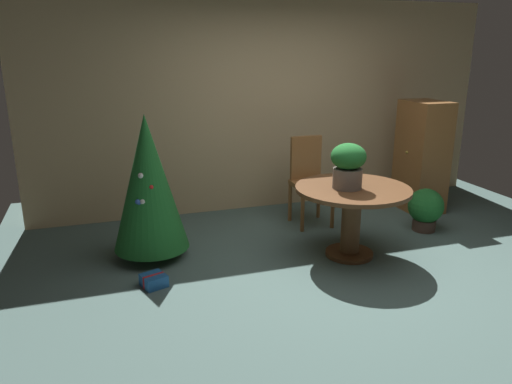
% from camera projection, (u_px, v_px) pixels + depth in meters
% --- Properties ---
extents(ground_plane, '(6.60, 6.60, 0.00)m').
position_uv_depth(ground_plane, '(348.00, 273.00, 4.56)').
color(ground_plane, '#4C6660').
extents(back_wall_panel, '(6.00, 0.10, 2.60)m').
position_uv_depth(back_wall_panel, '(270.00, 107.00, 6.19)').
color(back_wall_panel, tan).
rests_on(back_wall_panel, ground_plane).
extents(round_dining_table, '(1.12, 1.12, 0.72)m').
position_uv_depth(round_dining_table, '(352.00, 205.00, 4.81)').
color(round_dining_table, brown).
rests_on(round_dining_table, ground_plane).
extents(flower_vase, '(0.34, 0.34, 0.44)m').
position_uv_depth(flower_vase, '(348.00, 164.00, 4.66)').
color(flower_vase, '#665B51').
rests_on(flower_vase, round_dining_table).
extents(wooden_chair_far, '(0.42, 0.42, 1.03)m').
position_uv_depth(wooden_chair_far, '(309.00, 176.00, 5.74)').
color(wooden_chair_far, brown).
rests_on(wooden_chair_far, ground_plane).
extents(holiday_tree, '(0.74, 0.74, 1.44)m').
position_uv_depth(holiday_tree, '(148.00, 183.00, 4.70)').
color(holiday_tree, brown).
rests_on(holiday_tree, ground_plane).
extents(gift_box_blue, '(0.25, 0.25, 0.11)m').
position_uv_depth(gift_box_blue, '(154.00, 280.00, 4.30)').
color(gift_box_blue, '#1E569E').
rests_on(gift_box_blue, ground_plane).
extents(wooden_cabinet, '(0.47, 0.60, 1.39)m').
position_uv_depth(wooden_cabinet, '(422.00, 156.00, 6.18)').
color(wooden_cabinet, brown).
rests_on(wooden_cabinet, ground_plane).
extents(potted_plant, '(0.40, 0.40, 0.49)m').
position_uv_depth(potted_plant, '(426.00, 208.00, 5.56)').
color(potted_plant, '#4C382D').
rests_on(potted_plant, ground_plane).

